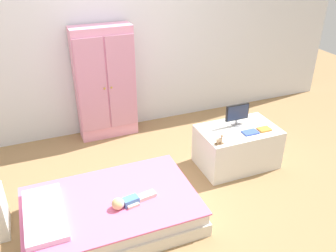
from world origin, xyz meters
TOP-DOWN VIEW (x-y plane):
  - ground_plane at (0.00, 0.00)m, footprint 10.00×10.00m
  - back_wall at (0.00, 1.57)m, footprint 6.40×0.05m
  - bed at (-0.42, -0.13)m, footprint 1.45×0.94m
  - pillow at (-0.95, -0.13)m, footprint 0.31×0.67m
  - doll at (-0.31, -0.24)m, footprint 0.39×0.15m
  - wardrobe at (-0.07, 1.40)m, footprint 0.68×0.29m
  - tv_stand at (1.04, 0.24)m, footprint 0.81×0.52m
  - tv_monitor at (1.06, 0.33)m, footprint 0.26×0.10m
  - rocking_horse_toy at (0.71, 0.05)m, footprint 0.08×0.04m
  - book_blue at (1.10, 0.12)m, footprint 0.16×0.10m
  - book_orange at (1.27, 0.12)m, footprint 0.13×0.10m

SIDE VIEW (x-z plane):
  - ground_plane at x=0.00m, z-range -0.02..0.00m
  - bed at x=-0.42m, z-range 0.00..0.24m
  - tv_stand at x=1.04m, z-range 0.00..0.43m
  - pillow at x=-0.95m, z-range 0.24..0.29m
  - doll at x=-0.31m, z-range 0.23..0.32m
  - book_blue at x=1.10m, z-range 0.43..0.45m
  - book_orange at x=1.27m, z-range 0.43..0.45m
  - rocking_horse_toy at x=0.71m, z-range 0.43..0.53m
  - tv_monitor at x=1.06m, z-range 0.45..0.68m
  - wardrobe at x=-0.07m, z-range 0.00..1.34m
  - back_wall at x=0.00m, z-range 0.00..2.70m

